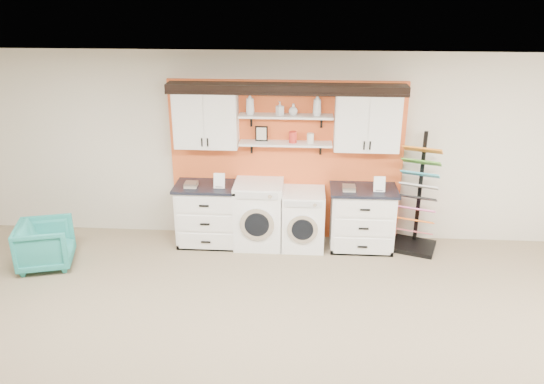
# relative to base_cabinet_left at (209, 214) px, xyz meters

# --- Properties ---
(ceiling) EXTENTS (10.00, 10.00, 0.00)m
(ceiling) POSITION_rel_base_cabinet_left_xyz_m (1.13, -3.64, 2.34)
(ceiling) COLOR white
(ceiling) RESTS_ON wall_back
(wall_back) EXTENTS (10.00, 0.00, 10.00)m
(wall_back) POSITION_rel_base_cabinet_left_xyz_m (1.13, 0.36, 0.94)
(wall_back) COLOR beige
(wall_back) RESTS_ON floor
(accent_panel) EXTENTS (3.40, 0.07, 2.40)m
(accent_panel) POSITION_rel_base_cabinet_left_xyz_m (1.13, 0.32, 0.74)
(accent_panel) COLOR #E75C27
(accent_panel) RESTS_ON wall_back
(upper_cabinet_left) EXTENTS (0.90, 0.35, 0.84)m
(upper_cabinet_left) POSITION_rel_base_cabinet_left_xyz_m (-0.00, 0.15, 1.42)
(upper_cabinet_left) COLOR white
(upper_cabinet_left) RESTS_ON wall_back
(upper_cabinet_right) EXTENTS (0.90, 0.35, 0.84)m
(upper_cabinet_right) POSITION_rel_base_cabinet_left_xyz_m (2.26, 0.15, 1.42)
(upper_cabinet_right) COLOR white
(upper_cabinet_right) RESTS_ON wall_back
(shelf_lower) EXTENTS (1.32, 0.28, 0.03)m
(shelf_lower) POSITION_rel_base_cabinet_left_xyz_m (1.13, 0.16, 1.07)
(shelf_lower) COLOR white
(shelf_lower) RESTS_ON wall_back
(shelf_upper) EXTENTS (1.32, 0.28, 0.03)m
(shelf_upper) POSITION_rel_base_cabinet_left_xyz_m (1.13, 0.16, 1.47)
(shelf_upper) COLOR white
(shelf_upper) RESTS_ON wall_back
(crown_molding) EXTENTS (3.30, 0.41, 0.13)m
(crown_molding) POSITION_rel_base_cabinet_left_xyz_m (1.13, 0.17, 1.86)
(crown_molding) COLOR black
(crown_molding) RESTS_ON wall_back
(picture_frame) EXTENTS (0.18, 0.02, 0.22)m
(picture_frame) POSITION_rel_base_cabinet_left_xyz_m (0.78, 0.21, 1.19)
(picture_frame) COLOR black
(picture_frame) RESTS_ON shelf_lower
(canister_red) EXTENTS (0.11, 0.11, 0.16)m
(canister_red) POSITION_rel_base_cabinet_left_xyz_m (1.23, 0.16, 1.16)
(canister_red) COLOR red
(canister_red) RESTS_ON shelf_lower
(canister_cream) EXTENTS (0.10, 0.10, 0.14)m
(canister_cream) POSITION_rel_base_cabinet_left_xyz_m (1.48, 0.16, 1.15)
(canister_cream) COLOR silver
(canister_cream) RESTS_ON shelf_lower
(base_cabinet_left) EXTENTS (0.95, 0.66, 0.93)m
(base_cabinet_left) POSITION_rel_base_cabinet_left_xyz_m (0.00, 0.00, 0.00)
(base_cabinet_left) COLOR white
(base_cabinet_left) RESTS_ON floor
(base_cabinet_right) EXTENTS (0.96, 0.66, 0.94)m
(base_cabinet_right) POSITION_rel_base_cabinet_left_xyz_m (2.26, -0.00, 0.00)
(base_cabinet_right) COLOR white
(base_cabinet_right) RESTS_ON floor
(washer) EXTENTS (0.70, 0.71, 0.98)m
(washer) POSITION_rel_base_cabinet_left_xyz_m (0.75, -0.00, 0.03)
(washer) COLOR white
(washer) RESTS_ON floor
(dryer) EXTENTS (0.62, 0.71, 0.87)m
(dryer) POSITION_rel_base_cabinet_left_xyz_m (1.40, -0.00, -0.03)
(dryer) COLOR white
(dryer) RESTS_ON floor
(sample_rack) EXTENTS (0.77, 0.70, 1.74)m
(sample_rack) POSITION_rel_base_cabinet_left_xyz_m (3.04, 0.04, 0.08)
(sample_rack) COLOR black
(sample_rack) RESTS_ON floor
(armchair) EXTENTS (0.86, 0.85, 0.64)m
(armchair) POSITION_rel_base_cabinet_left_xyz_m (-2.12, -0.84, -0.14)
(armchair) COLOR teal
(armchair) RESTS_ON floor
(soap_bottle_a) EXTENTS (0.16, 0.16, 0.31)m
(soap_bottle_a) POSITION_rel_base_cabinet_left_xyz_m (0.63, 0.16, 1.63)
(soap_bottle_a) COLOR silver
(soap_bottle_a) RESTS_ON shelf_upper
(soap_bottle_b) EXTENTS (0.12, 0.12, 0.19)m
(soap_bottle_b) POSITION_rel_base_cabinet_left_xyz_m (1.04, 0.16, 1.57)
(soap_bottle_b) COLOR silver
(soap_bottle_b) RESTS_ON shelf_upper
(soap_bottle_c) EXTENTS (0.18, 0.18, 0.16)m
(soap_bottle_c) POSITION_rel_base_cabinet_left_xyz_m (1.23, 0.16, 1.56)
(soap_bottle_c) COLOR silver
(soap_bottle_c) RESTS_ON shelf_upper
(soap_bottle_d) EXTENTS (0.14, 0.14, 0.31)m
(soap_bottle_d) POSITION_rel_base_cabinet_left_xyz_m (1.56, 0.16, 1.64)
(soap_bottle_d) COLOR silver
(soap_bottle_d) RESTS_ON shelf_upper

